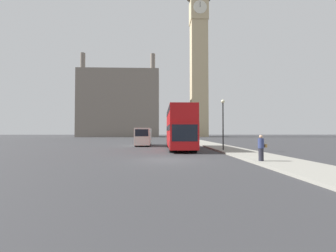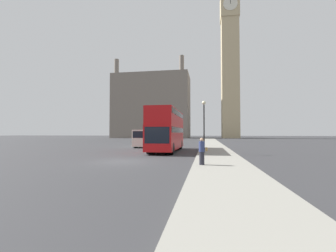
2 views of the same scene
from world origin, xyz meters
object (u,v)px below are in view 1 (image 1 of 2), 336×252
object	(u,v)px
red_double_decker_bus	(180,127)
street_lamp	(223,116)
clock_tower	(199,56)
white_van	(143,136)
pedestrian	(261,148)

from	to	relation	value
red_double_decker_bus	street_lamp	world-z (taller)	street_lamp
clock_tower	white_van	distance (m)	69.94
clock_tower	street_lamp	xyz separation A→B (m)	(-9.60, -69.03, -29.84)
red_double_decker_bus	white_van	bearing A→B (deg)	122.70
pedestrian	street_lamp	xyz separation A→B (m)	(0.05, 8.43, 2.54)
clock_tower	street_lamp	size ratio (longest dim) A/B	13.08
red_double_decker_bus	white_van	size ratio (longest dim) A/B	1.72
clock_tower	red_double_decker_bus	distance (m)	74.51
clock_tower	white_van	bearing A→B (deg)	-106.97
clock_tower	pedestrian	xyz separation A→B (m)	(-9.65, -77.46, -32.38)
clock_tower	white_van	world-z (taller)	clock_tower
clock_tower	street_lamp	bearing A→B (deg)	-97.92
clock_tower	pedestrian	size ratio (longest dim) A/B	41.16
pedestrian	street_lamp	size ratio (longest dim) A/B	0.32
clock_tower	pedestrian	bearing A→B (deg)	-97.10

